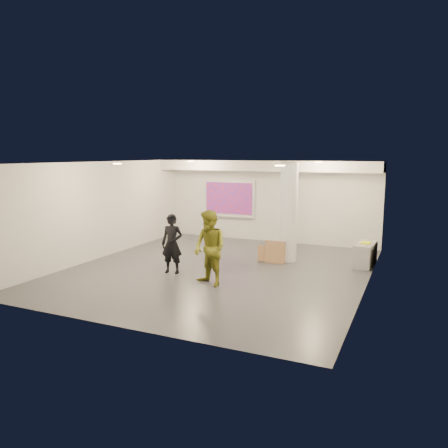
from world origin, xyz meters
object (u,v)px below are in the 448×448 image
at_px(woman, 172,244).
at_px(man, 210,248).
at_px(column, 289,212).
at_px(projection_screen, 229,199).
at_px(credenza, 365,254).

bearing_deg(woman, man, -31.97).
bearing_deg(column, projection_screen, 139.44).
distance_m(woman, man, 1.56).
xyz_separation_m(woman, man, (1.44, -0.60, 0.13)).
relative_size(credenza, man, 0.61).
bearing_deg(woman, column, 36.68).
distance_m(column, man, 3.42).
height_order(projection_screen, woman, projection_screen).
bearing_deg(woman, projection_screen, 87.10).
relative_size(column, projection_screen, 1.43).
xyz_separation_m(column, projection_screen, (-3.10, 2.65, 0.03)).
bearing_deg(credenza, column, -165.40).
bearing_deg(column, man, -108.65).
distance_m(column, projection_screen, 4.08).
relative_size(projection_screen, woman, 1.29).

